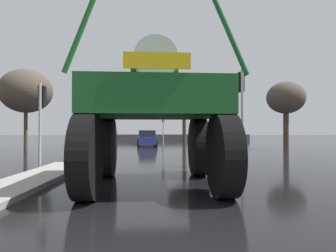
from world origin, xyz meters
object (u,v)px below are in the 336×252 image
sedan_ahead (147,138)px  traffic_signal_near_left (42,106)px  streetlight_far_left (84,105)px  bare_tree_left (26,91)px  oversize_sprayer (155,112)px  traffic_signal_near_right (241,96)px  traffic_signal_far_left (163,122)px  bare_tree_far_center (184,88)px  bare_tree_right (286,98)px

sedan_ahead → traffic_signal_near_left: 16.66m
streetlight_far_left → bare_tree_left: streetlight_far_left is taller
oversize_sprayer → traffic_signal_near_right: oversize_sprayer is taller
sedan_ahead → traffic_signal_far_left: (1.60, -0.59, 1.64)m
traffic_signal_near_left → sedan_ahead: bearing=77.3°
streetlight_far_left → sedan_ahead: bearing=4.4°
traffic_signal_near_left → traffic_signal_far_left: size_ratio=1.09×
oversize_sprayer → traffic_signal_near_right: 5.39m
sedan_ahead → bare_tree_left: size_ratio=0.68×
streetlight_far_left → bare_tree_far_center: (10.09, 4.65, 2.31)m
oversize_sprayer → bare_tree_left: size_ratio=0.89×
oversize_sprayer → traffic_signal_near_left: bearing=48.2°
bare_tree_right → bare_tree_far_center: (-7.27, 9.92, 2.18)m
traffic_signal_far_left → traffic_signal_near_right: bearing=-78.4°
oversize_sprayer → sedan_ahead: 20.14m
sedan_ahead → bare_tree_left: bare_tree_left is taller
traffic_signal_near_left → streetlight_far_left: bearing=98.8°
traffic_signal_near_left → bare_tree_right: (14.94, 10.41, 1.50)m
bare_tree_right → bare_tree_far_center: 12.49m
sedan_ahead → bare_tree_far_center: bearing=-48.7°
oversize_sprayer → streetlight_far_left: streetlight_far_left is taller
bare_tree_left → bare_tree_right: 20.25m
sedan_ahead → traffic_signal_near_left: bearing=162.6°
sedan_ahead → streetlight_far_left: bearing=89.6°
traffic_signal_near_left → streetlight_far_left: streetlight_far_left is taller
traffic_signal_near_right → traffic_signal_far_left: bearing=101.6°
traffic_signal_near_left → streetlight_far_left: 15.93m
traffic_signal_near_right → bare_tree_right: (6.52, 10.42, 1.05)m
traffic_signal_far_left → bare_tree_right: bearing=-28.0°
traffic_signal_near_right → bare_tree_right: size_ratio=0.77×
sedan_ahead → bare_tree_far_center: bare_tree_far_center is taller
traffic_signal_far_left → bare_tree_far_center: bare_tree_far_center is taller
traffic_signal_far_left → streetlight_far_left: streetlight_far_left is taller
traffic_signal_near_left → traffic_signal_near_right: 8.43m
traffic_signal_near_right → traffic_signal_far_left: 15.91m
traffic_signal_near_left → traffic_signal_far_left: bearing=71.4°
streetlight_far_left → traffic_signal_near_right: bearing=-55.4°
traffic_signal_near_right → bare_tree_right: bare_tree_right is taller
bare_tree_far_center → bare_tree_right: bearing=-53.8°
sedan_ahead → bare_tree_left: bearing=119.6°
oversize_sprayer → bare_tree_far_center: (2.86, 24.25, 4.16)m
bare_tree_right → bare_tree_far_center: bare_tree_far_center is taller
sedan_ahead → traffic_signal_near_right: 17.01m
bare_tree_left → bare_tree_right: bearing=1.0°
traffic_signal_near_right → streetlight_far_left: size_ratio=0.59×
streetlight_far_left → bare_tree_right: 18.14m
sedan_ahead → traffic_signal_near_right: (4.78, -16.16, 2.31)m
bare_tree_left → bare_tree_far_center: 16.65m
oversize_sprayer → bare_tree_far_center: size_ratio=0.69×
traffic_signal_near_right → streetlight_far_left: streetlight_far_left is taller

